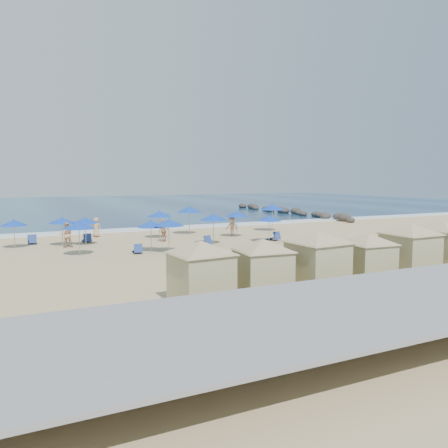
{
  "coord_description": "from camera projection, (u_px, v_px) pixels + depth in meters",
  "views": [
    {
      "loc": [
        -9.32,
        -24.68,
        4.81
      ],
      "look_at": [
        3.87,
        3.0,
        1.59
      ],
      "focal_mm": 35.0,
      "sensor_mm": 36.0,
      "label": 1
    }
  ],
  "objects": [
    {
      "name": "ground",
      "position": [
        188.0,
        257.0,
        26.65
      ],
      "size": [
        160.0,
        160.0,
        0.0
      ],
      "primitive_type": "plane",
      "color": "tan",
      "rests_on": "ground"
    },
    {
      "name": "ocean",
      "position": [
        76.0,
        206.0,
        76.02
      ],
      "size": [
        160.0,
        80.0,
        0.06
      ],
      "primitive_type": "cube",
      "color": "navy",
      "rests_on": "ground"
    },
    {
      "name": "surf_line",
      "position": [
        129.0,
        230.0,
        40.56
      ],
      "size": [
        160.0,
        2.5,
        0.08
      ],
      "primitive_type": "cube",
      "color": "white",
      "rests_on": "ground"
    },
    {
      "name": "seawall",
      "position": [
        333.0,
        304.0,
        14.46
      ],
      "size": [
        160.0,
        6.1,
        1.22
      ],
      "color": "gray",
      "rests_on": "ground"
    },
    {
      "name": "rock_jetty",
      "position": [
        288.0,
        211.0,
        59.24
      ],
      "size": [
        2.56,
        26.66,
        0.96
      ],
      "color": "#2A2523",
      "rests_on": "ground"
    },
    {
      "name": "trash_bin",
      "position": [
        203.0,
        261.0,
        23.48
      ],
      "size": [
        0.82,
        0.82,
        0.73
      ],
      "primitive_type": "cube",
      "rotation": [
        0.0,
        0.0,
        0.13
      ],
      "color": "black",
      "rests_on": "ground"
    },
    {
      "name": "cabana_0",
      "position": [
        201.0,
        265.0,
        16.44
      ],
      "size": [
        4.34,
        4.34,
        2.73
      ],
      "color": "tan",
      "rests_on": "ground"
    },
    {
      "name": "cabana_1",
      "position": [
        263.0,
        261.0,
        17.57
      ],
      "size": [
        4.19,
        4.19,
        2.64
      ],
      "color": "tan",
      "rests_on": "ground"
    },
    {
      "name": "cabana_2",
      "position": [
        318.0,
        253.0,
        18.7
      ],
      "size": [
        4.53,
        4.53,
        2.85
      ],
      "color": "tan",
      "rests_on": "ground"
    },
    {
      "name": "cabana_3",
      "position": [
        368.0,
        252.0,
        19.84
      ],
      "size": [
        4.05,
        4.05,
        2.55
      ],
      "color": "tan",
      "rests_on": "ground"
    },
    {
      "name": "cabana_4",
      "position": [
        410.0,
        243.0,
        21.28
      ],
      "size": [
        4.61,
        4.61,
        2.89
      ],
      "color": "tan",
      "rests_on": "ground"
    },
    {
      "name": "cabana_5",
      "position": [
        442.0,
        239.0,
        22.92
      ],
      "size": [
        4.57,
        4.57,
        2.88
      ],
      "color": "tan",
      "rests_on": "ground"
    },
    {
      "name": "umbrella_2",
      "position": [
        14.0,
        223.0,
        29.78
      ],
      "size": [
        1.8,
        1.8,
        2.05
      ],
      "color": "#A5A8AD",
      "rests_on": "ground"
    },
    {
      "name": "umbrella_3",
      "position": [
        79.0,
        225.0,
        26.92
      ],
      "size": [
        1.95,
        1.95,
        2.22
      ],
      "color": "#A5A8AD",
      "rests_on": "ground"
    },
    {
      "name": "umbrella_4",
      "position": [
        62.0,
        220.0,
        30.9
      ],
      "size": [
        1.86,
        1.86,
        2.12
      ],
      "color": "#A5A8AD",
      "rests_on": "ground"
    },
    {
      "name": "umbrella_5",
      "position": [
        85.0,
        221.0,
        31.16
      ],
      "size": [
        1.82,
        1.82,
        2.08
      ],
      "color": "#A5A8AD",
      "rests_on": "ground"
    },
    {
      "name": "umbrella_6",
      "position": [
        169.0,
        223.0,
        28.08
      ],
      "size": [
        1.99,
        1.99,
        2.27
      ],
      "color": "#A5A8AD",
      "rests_on": "ground"
    },
    {
      "name": "umbrella_7",
      "position": [
        160.0,
        214.0,
        34.82
      ],
      "size": [
        2.0,
        2.0,
        2.28
      ],
      "color": "#A5A8AD",
      "rests_on": "ground"
    },
    {
      "name": "umbrella_8",
      "position": [
        214.0,
        217.0,
        31.57
      ],
      "size": [
        2.04,
        2.04,
        2.32
      ],
      "color": "#A5A8AD",
      "rests_on": "ground"
    },
    {
      "name": "umbrella_9",
      "position": [
        189.0,
        209.0,
        37.34
      ],
      "size": [
        2.18,
        2.18,
        2.48
      ],
      "color": "#A5A8AD",
      "rests_on": "ground"
    },
    {
      "name": "umbrella_10",
      "position": [
        237.0,
        214.0,
        35.69
      ],
      "size": [
        1.93,
        1.93,
        2.2
      ],
      "color": "#A5A8AD",
      "rests_on": "ground"
    },
    {
      "name": "umbrella_11",
      "position": [
        269.0,
        218.0,
        32.76
      ],
      "size": [
        1.85,
        1.85,
        2.1
      ],
      "color": "#A5A8AD",
      "rests_on": "ground"
    },
    {
      "name": "umbrella_12",
      "position": [
        272.0,
        207.0,
        39.57
      ],
      "size": [
        2.23,
        2.23,
        2.54
      ],
      "color": "#A5A8AD",
      "rests_on": "ground"
    },
    {
      "name": "umbrella_13",
      "position": [
        151.0,
        224.0,
        28.37
      ],
      "size": [
        1.87,
        1.87,
        2.13
      ],
      "color": "#A5A8AD",
      "rests_on": "ground"
    },
    {
      "name": "beach_chair_1",
      "position": [
        32.0,
        241.0,
        31.95
      ],
      "size": [
        0.66,
        1.38,
        0.75
      ],
      "color": "navy",
      "rests_on": "ground"
    },
    {
      "name": "beach_chair_2",
      "position": [
        87.0,
        239.0,
        32.79
      ],
      "size": [
        0.59,
        1.31,
        0.72
      ],
      "color": "navy",
      "rests_on": "ground"
    },
    {
      "name": "beach_chair_3",
      "position": [
        138.0,
        250.0,
        28.03
      ],
      "size": [
        0.66,
        1.25,
        0.66
      ],
      "color": "navy",
      "rests_on": "ground"
    },
    {
      "name": "beach_chair_4",
      "position": [
        204.0,
        242.0,
        31.32
      ],
      "size": [
        1.08,
        1.52,
        0.76
      ],
      "color": "navy",
      "rests_on": "ground"
    },
    {
      "name": "beach_chair_5",
      "position": [
        274.0,
        237.0,
        33.87
      ],
      "size": [
        0.7,
        1.36,
        0.72
      ],
      "color": "navy",
      "rests_on": "ground"
    },
    {
      "name": "beachgoer_0",
      "position": [
        66.0,
        235.0,
        30.49
      ],
      "size": [
        0.9,
        0.72,
        1.78
      ],
      "primitive_type": "imported",
      "rotation": [
        0.0,
        0.0,
        3.09
      ],
      "color": "tan",
      "rests_on": "ground"
    },
    {
      "name": "beachgoer_1",
      "position": [
        164.0,
        230.0,
        33.24
      ],
      "size": [
        1.07,
        0.87,
        1.7
      ],
      "primitive_type": "imported",
      "rotation": [
        0.0,
        0.0,
        3.69
      ],
      "color": "tan",
      "rests_on": "ground"
    },
    {
      "name": "beachgoer_2",
      "position": [
        232.0,
        226.0,
        36.41
      ],
      "size": [
        1.07,
        1.22,
        1.64
      ],
      "primitive_type": "imported",
      "rotation": [
        0.0,
        0.0,
        5.25
      ],
      "color": "tan",
      "rests_on": "ground"
    },
    {
      "name": "beachgoer_3",
      "position": [
        96.0,
        227.0,
        35.83
      ],
      "size": [
        0.93,
        0.88,
        1.61
      ],
      "primitive_type": "imported",
      "rotation": [
        0.0,
        0.0,
        2.49
      ],
      "color": "tan",
      "rests_on": "ground"
    }
  ]
}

